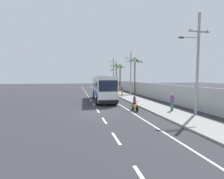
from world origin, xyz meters
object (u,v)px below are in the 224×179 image
palm_second (113,75)px  palm_third (116,71)px  utility_pole_mid (131,73)px  utility_pole_nearest (197,62)px  palm_fourth (120,72)px  pedestrian_midwalk (122,90)px  utility_pole_far (113,73)px  motorcycle_beside_bus (135,105)px  coach_bus_foreground (103,87)px  palm_nearest (135,67)px  pedestrian_near_kerb (172,102)px

palm_second → palm_third: palm_third is taller
utility_pole_mid → palm_second: (1.85, 23.56, -0.05)m
utility_pole_nearest → palm_fourth: bearing=91.6°
utility_pole_nearest → palm_second: (1.34, 41.24, -0.60)m
palm_third → palm_fourth: palm_third is taller
utility_pole_nearest → palm_third: 32.14m
pedestrian_midwalk → utility_pole_far: bearing=-144.3°
palm_third → motorcycle_beside_bus: bearing=-99.8°
coach_bus_foreground → palm_nearest: size_ratio=1.39×
utility_pole_mid → palm_fourth: (-0.18, 7.39, 0.24)m
utility_pole_far → coach_bus_foreground: bearing=-106.3°
utility_pole_far → palm_fourth: bearing=-93.8°
palm_fourth → coach_bus_foreground: bearing=-114.9°
motorcycle_beside_bus → palm_third: 29.64m
motorcycle_beside_bus → palm_fourth: bearing=79.1°
palm_third → palm_second: bearing=82.4°
motorcycle_beside_bus → utility_pole_far: (4.85, 32.02, 4.23)m
motorcycle_beside_bus → palm_second: 38.60m
pedestrian_near_kerb → palm_nearest: (2.71, 18.61, 4.65)m
palm_nearest → palm_fourth: 5.22m
coach_bus_foreground → palm_second: palm_second is taller
palm_nearest → palm_third: (-1.20, 11.79, -0.25)m
utility_pole_mid → palm_fourth: utility_pole_mid is taller
pedestrian_midwalk → utility_pole_nearest: 18.14m
palm_nearest → palm_third: bearing=95.8°
utility_pole_nearest → utility_pole_mid: utility_pole_nearest is taller
motorcycle_beside_bus → palm_third: bearing=80.2°
pedestrian_midwalk → palm_nearest: (3.63, 2.80, 4.68)m
pedestrian_near_kerb → utility_pole_nearest: size_ratio=0.19×
palm_second → pedestrian_midwalk: bearing=-98.8°
palm_third → palm_fourth: 7.17m
pedestrian_midwalk → utility_pole_far: size_ratio=0.19×
utility_pole_far → palm_nearest: utility_pole_far is taller
palm_second → pedestrian_near_kerb: bearing=-94.0°
motorcycle_beside_bus → pedestrian_midwalk: size_ratio=1.13×
palm_nearest → pedestrian_midwalk: bearing=-142.4°
coach_bus_foreground → palm_fourth: size_ratio=1.61×
coach_bus_foreground → palm_second: (8.33, 29.75, 2.38)m
coach_bus_foreground → utility_pole_nearest: size_ratio=1.13×
pedestrian_midwalk → utility_pole_mid: utility_pole_mid is taller
utility_pole_mid → pedestrian_near_kerb: bearing=-93.1°
coach_bus_foreground → palm_third: (7.11, 20.65, 3.41)m
utility_pole_mid → utility_pole_far: 17.68m
pedestrian_near_kerb → palm_third: size_ratio=0.24×
pedestrian_midwalk → palm_fourth: palm_fourth is taller
utility_pole_nearest → palm_fourth: size_ratio=1.42×
palm_second → palm_fourth: palm_fourth is taller
utility_pole_nearest → palm_fourth: (-0.69, 25.06, -0.31)m
pedestrian_midwalk → utility_pole_nearest: utility_pole_nearest is taller
coach_bus_foreground → pedestrian_near_kerb: size_ratio=6.01×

